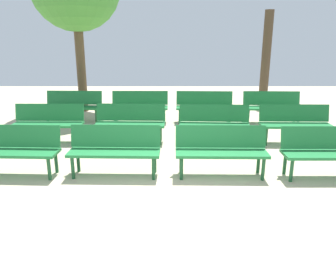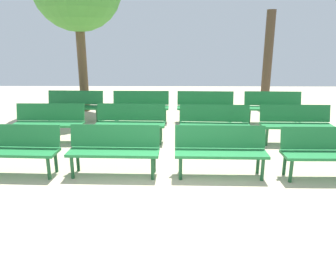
{
  "view_description": "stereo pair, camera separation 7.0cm",
  "coord_description": "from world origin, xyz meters",
  "px_view_note": "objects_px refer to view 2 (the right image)",
  "views": [
    {
      "loc": [
        0.0,
        -3.75,
        2.4
      ],
      "look_at": [
        0.0,
        2.79,
        0.55
      ],
      "focal_mm": 34.36,
      "sensor_mm": 36.0,
      "label": 1
    },
    {
      "loc": [
        0.07,
        -3.75,
        2.4
      ],
      "look_at": [
        0.0,
        2.79,
        0.55
      ],
      "focal_mm": 34.36,
      "sensor_mm": 36.0,
      "label": 2
    }
  ],
  "objects_px": {
    "bench_r2_c2": "(205,105)",
    "tree_1": "(268,58)",
    "bench_r0_c0": "(14,147)",
    "bench_r1_c2": "(215,122)",
    "bench_r0_c2": "(220,148)",
    "bench_r1_c3": "(296,122)",
    "bench_r0_c1": "(114,147)",
    "bench_r2_c1": "(141,104)",
    "bench_r1_c1": "(131,120)",
    "bench_r1_c0": "(49,120)",
    "bench_r0_c3": "(329,150)",
    "bench_r2_c0": "(75,104)",
    "bench_r2_c3": "(273,105)"
  },
  "relations": [
    {
      "from": "bench_r0_c2",
      "to": "bench_r1_c3",
      "type": "relative_size",
      "value": 1.0
    },
    {
      "from": "bench_r0_c3",
      "to": "bench_r2_c2",
      "type": "bearing_deg",
      "value": 115.38
    },
    {
      "from": "bench_r1_c1",
      "to": "bench_r1_c2",
      "type": "distance_m",
      "value": 1.94
    },
    {
      "from": "bench_r1_c1",
      "to": "bench_r1_c3",
      "type": "bearing_deg",
      "value": 0.3
    },
    {
      "from": "bench_r2_c1",
      "to": "bench_r2_c3",
      "type": "relative_size",
      "value": 0.99
    },
    {
      "from": "bench_r0_c2",
      "to": "bench_r2_c1",
      "type": "xyz_separation_m",
      "value": [
        -1.74,
        3.68,
        0.0
      ]
    },
    {
      "from": "bench_r0_c0",
      "to": "tree_1",
      "type": "height_order",
      "value": "tree_1"
    },
    {
      "from": "bench_r0_c2",
      "to": "bench_r2_c3",
      "type": "distance_m",
      "value": 4.16
    },
    {
      "from": "bench_r1_c3",
      "to": "bench_r2_c0",
      "type": "relative_size",
      "value": 0.99
    },
    {
      "from": "bench_r0_c0",
      "to": "bench_r1_c3",
      "type": "bearing_deg",
      "value": 19.74
    },
    {
      "from": "bench_r1_c0",
      "to": "bench_r1_c3",
      "type": "relative_size",
      "value": 1.0
    },
    {
      "from": "bench_r2_c0",
      "to": "bench_r2_c1",
      "type": "height_order",
      "value": "same"
    },
    {
      "from": "bench_r0_c1",
      "to": "bench_r1_c2",
      "type": "bearing_deg",
      "value": 42.93
    },
    {
      "from": "bench_r2_c2",
      "to": "tree_1",
      "type": "relative_size",
      "value": 0.5
    },
    {
      "from": "bench_r0_c2",
      "to": "tree_1",
      "type": "bearing_deg",
      "value": 68.9
    },
    {
      "from": "bench_r0_c2",
      "to": "bench_r1_c3",
      "type": "bearing_deg",
      "value": 43.08
    },
    {
      "from": "bench_r0_c0",
      "to": "tree_1",
      "type": "bearing_deg",
      "value": 47.45
    },
    {
      "from": "bench_r0_c0",
      "to": "bench_r1_c1",
      "type": "distance_m",
      "value": 2.62
    },
    {
      "from": "bench_r1_c1",
      "to": "bench_r2_c2",
      "type": "bearing_deg",
      "value": 44.19
    },
    {
      "from": "bench_r1_c1",
      "to": "bench_r2_c1",
      "type": "distance_m",
      "value": 1.8
    },
    {
      "from": "bench_r0_c3",
      "to": "bench_r2_c0",
      "type": "bearing_deg",
      "value": 145.65
    },
    {
      "from": "bench_r1_c0",
      "to": "bench_r1_c2",
      "type": "height_order",
      "value": "same"
    },
    {
      "from": "bench_r1_c1",
      "to": "bench_r2_c3",
      "type": "xyz_separation_m",
      "value": [
        3.84,
        1.74,
        0.0
      ]
    },
    {
      "from": "bench_r0_c3",
      "to": "bench_r1_c0",
      "type": "distance_m",
      "value": 5.9
    },
    {
      "from": "tree_1",
      "to": "bench_r0_c3",
      "type": "bearing_deg",
      "value": -96.08
    },
    {
      "from": "bench_r2_c1",
      "to": "tree_1",
      "type": "bearing_deg",
      "value": 31.61
    },
    {
      "from": "bench_r0_c2",
      "to": "bench_r2_c2",
      "type": "xyz_separation_m",
      "value": [
        0.1,
        3.65,
        0.0
      ]
    },
    {
      "from": "bench_r1_c0",
      "to": "bench_r1_c1",
      "type": "xyz_separation_m",
      "value": [
        1.9,
        0.0,
        0.0
      ]
    },
    {
      "from": "bench_r0_c1",
      "to": "bench_r2_c1",
      "type": "bearing_deg",
      "value": 89.39
    },
    {
      "from": "bench_r0_c3",
      "to": "bench_r1_c2",
      "type": "distance_m",
      "value": 2.55
    },
    {
      "from": "bench_r1_c2",
      "to": "bench_r2_c1",
      "type": "distance_m",
      "value": 2.66
    },
    {
      "from": "bench_r1_c2",
      "to": "bench_r1_c3",
      "type": "xyz_separation_m",
      "value": [
        1.86,
        0.0,
        0.0
      ]
    },
    {
      "from": "bench_r1_c2",
      "to": "bench_r0_c2",
      "type": "bearing_deg",
      "value": -91.17
    },
    {
      "from": "bench_r2_c0",
      "to": "bench_r1_c1",
      "type": "bearing_deg",
      "value": -42.41
    },
    {
      "from": "bench_r1_c1",
      "to": "bench_r2_c3",
      "type": "height_order",
      "value": "same"
    },
    {
      "from": "bench_r0_c1",
      "to": "bench_r1_c3",
      "type": "xyz_separation_m",
      "value": [
        3.87,
        1.77,
        0.0
      ]
    },
    {
      "from": "bench_r1_c0",
      "to": "bench_r2_c0",
      "type": "xyz_separation_m",
      "value": [
        0.06,
        1.83,
        0.0
      ]
    },
    {
      "from": "bench_r0_c2",
      "to": "bench_r2_c1",
      "type": "relative_size",
      "value": 1.0
    },
    {
      "from": "bench_r2_c1",
      "to": "bench_r1_c3",
      "type": "bearing_deg",
      "value": -26.15
    },
    {
      "from": "bench_r2_c0",
      "to": "bench_r2_c2",
      "type": "xyz_separation_m",
      "value": [
        3.76,
        -0.06,
        0.0
      ]
    },
    {
      "from": "bench_r1_c0",
      "to": "bench_r2_c0",
      "type": "height_order",
      "value": "same"
    },
    {
      "from": "bench_r1_c0",
      "to": "tree_1",
      "type": "relative_size",
      "value": 0.49
    },
    {
      "from": "bench_r0_c3",
      "to": "bench_r1_c2",
      "type": "height_order",
      "value": "same"
    },
    {
      "from": "tree_1",
      "to": "bench_r2_c1",
      "type": "bearing_deg",
      "value": -149.02
    },
    {
      "from": "bench_r0_c0",
      "to": "bench_r1_c0",
      "type": "bearing_deg",
      "value": 93.77
    },
    {
      "from": "bench_r0_c0",
      "to": "bench_r1_c2",
      "type": "bearing_deg",
      "value": 27.35
    },
    {
      "from": "bench_r0_c0",
      "to": "bench_r1_c2",
      "type": "relative_size",
      "value": 1.0
    },
    {
      "from": "bench_r1_c3",
      "to": "bench_r2_c2",
      "type": "xyz_separation_m",
      "value": [
        -1.89,
        1.85,
        0.0
      ]
    },
    {
      "from": "bench_r1_c0",
      "to": "bench_r1_c3",
      "type": "height_order",
      "value": "same"
    },
    {
      "from": "bench_r2_c0",
      "to": "bench_r2_c2",
      "type": "relative_size",
      "value": 1.0
    }
  ]
}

